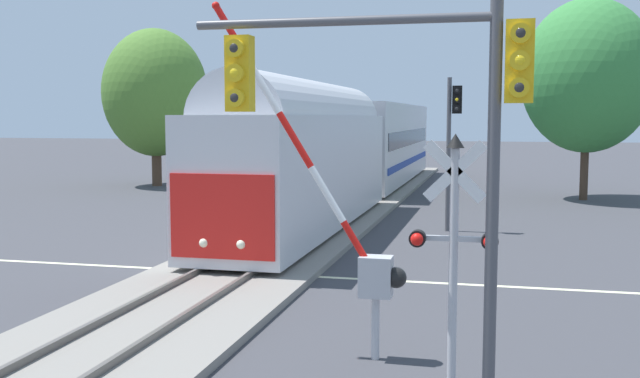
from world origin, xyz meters
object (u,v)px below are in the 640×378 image
at_px(traffic_signal_near_right, 406,111).
at_px(oak_far_right, 587,76).
at_px(crossing_gate_near, 357,243).
at_px(commuter_train, 355,146).
at_px(traffic_signal_far_side, 452,129).
at_px(crossing_signal_mast, 454,232).
at_px(pine_left_background, 155,93).

relative_size(traffic_signal_near_right, oak_far_right, 0.56).
xyz_separation_m(traffic_signal_near_right, oak_far_right, (5.44, 29.71, 1.94)).
bearing_deg(crossing_gate_near, commuter_train, 100.81).
bearing_deg(crossing_gate_near, oak_far_right, 76.12).
relative_size(commuter_train, traffic_signal_far_side, 6.91).
height_order(crossing_gate_near, crossing_signal_mast, crossing_gate_near).
bearing_deg(traffic_signal_near_right, pine_left_background, 120.80).
bearing_deg(traffic_signal_near_right, oak_far_right, 79.63).
bearing_deg(pine_left_background, traffic_signal_far_side, -37.11).
relative_size(crossing_signal_mast, oak_far_right, 0.39).
bearing_deg(traffic_signal_far_side, traffic_signal_near_right, -88.57).
height_order(commuter_train, oak_far_right, oak_far_right).
xyz_separation_m(traffic_signal_near_right, traffic_signal_far_side, (-0.44, 17.75, -0.50)).
relative_size(traffic_signal_far_side, oak_far_right, 0.56).
bearing_deg(commuter_train, crossing_gate_near, -79.19).
bearing_deg(traffic_signal_far_side, crossing_gate_near, -92.84).
xyz_separation_m(traffic_signal_near_right, pine_left_background, (-18.91, 31.72, 1.36)).
bearing_deg(traffic_signal_near_right, commuter_train, 102.12).
bearing_deg(oak_far_right, crossing_gate_near, -103.88).
xyz_separation_m(commuter_train, crossing_gate_near, (4.35, -22.77, -0.76)).
height_order(crossing_signal_mast, traffic_signal_near_right, traffic_signal_near_right).
bearing_deg(oak_far_right, pine_left_background, 175.28).
bearing_deg(pine_left_background, crossing_gate_near, -58.35).
xyz_separation_m(commuter_train, pine_left_background, (-13.39, 6.01, 2.82)).
distance_m(crossing_gate_near, pine_left_background, 33.99).
distance_m(commuter_train, traffic_signal_far_side, 9.49).
bearing_deg(commuter_train, oak_far_right, 20.04).
distance_m(commuter_train, traffic_signal_near_right, 26.34).
xyz_separation_m(crossing_signal_mast, oak_far_right, (4.93, 27.60, 3.80)).
relative_size(traffic_signal_near_right, traffic_signal_far_side, 1.01).
bearing_deg(traffic_signal_far_side, oak_far_right, 63.82).
distance_m(crossing_signal_mast, traffic_signal_near_right, 2.85).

